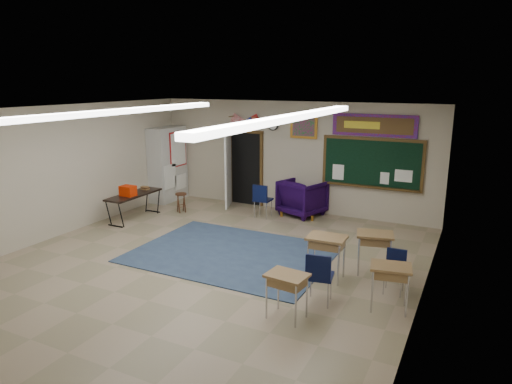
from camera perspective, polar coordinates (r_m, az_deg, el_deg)
The scene contains 24 objects.
floor at distance 9.12m, azimuth -6.61°, elevation -9.11°, with size 9.00×9.00×0.00m, color gray.
back_wall at distance 12.57m, azimuth 4.45°, elevation 4.43°, with size 8.00×0.04×3.00m, color #BBAD98.
left_wall at distance 11.32m, azimuth -24.09°, elevation 2.21°, with size 0.04×9.00×3.00m, color #BBAD98.
right_wall at distance 7.32m, azimuth 20.36°, elevation -3.23°, with size 0.04×9.00×3.00m, color #BBAD98.
ceiling at distance 8.43m, azimuth -7.18°, elevation 10.04°, with size 8.00×9.00×0.04m, color silver.
area_rug at distance 9.65m, azimuth -3.00°, elevation -7.66°, with size 4.00×3.00×0.02m, color #334A62.
fluorescent_strips at distance 8.43m, azimuth -7.16°, elevation 9.64°, with size 3.86×6.00×0.10m, color white, non-canonical shape.
doorway at distance 13.15m, azimuth -1.91°, elevation 2.91°, with size 1.10×0.89×2.16m.
chalkboard at distance 11.91m, azimuth 14.24°, elevation 3.34°, with size 2.55×0.14×1.30m.
bulletin_board at distance 11.78m, azimuth 14.53°, elevation 8.06°, with size 2.10×0.05×0.55m.
framed_art_print at distance 12.31m, azimuth 5.99°, elevation 8.18°, with size 0.75×0.05×0.65m.
wall_clock at distance 12.65m, azimuth 2.13°, elevation 8.40°, with size 0.32×0.05×0.32m.
wall_flags at distance 12.99m, azimuth -1.37°, elevation 9.12°, with size 1.16×0.06×0.70m, color red, non-canonical shape.
storage_cabinet at distance 13.92m, azimuth -10.95°, elevation 3.44°, with size 0.59×1.25×2.20m.
wingback_armchair at distance 12.29m, azimuth 5.83°, elevation -0.68°, with size 1.02×1.05×0.96m, color black.
student_chair_reading at distance 12.02m, azimuth 0.88°, elevation -1.07°, with size 0.45×0.45×0.91m, color black, non-canonical shape.
student_chair_desk_a at distance 7.55m, azimuth 7.96°, elevation -10.50°, with size 0.45×0.45×0.89m, color black, non-canonical shape.
student_chair_desk_b at distance 8.17m, azimuth 16.90°, elevation -9.61°, with size 0.37×0.37×0.74m, color black, non-canonical shape.
student_desk_front_left at distance 8.42m, azimuth 8.76°, elevation -7.82°, with size 0.70×0.53×0.82m.
student_desk_front_right at distance 8.85m, azimuth 14.55°, elevation -7.14°, with size 0.76×0.64×0.79m.
student_desk_back_left at distance 7.06m, azimuth 3.87°, elevation -12.57°, with size 0.64×0.51×0.72m.
student_desk_back_right at distance 7.58m, azimuth 16.37°, elevation -11.09°, with size 0.69×0.57×0.74m.
folding_table at distance 12.29m, azimuth -14.96°, elevation -1.61°, with size 0.56×1.65×0.94m.
wooden_stool at distance 12.68m, azimuth -9.33°, elevation -1.30°, with size 0.30×0.30×0.53m.
Camera 1 is at (4.65, -7.00, 3.53)m, focal length 32.00 mm.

